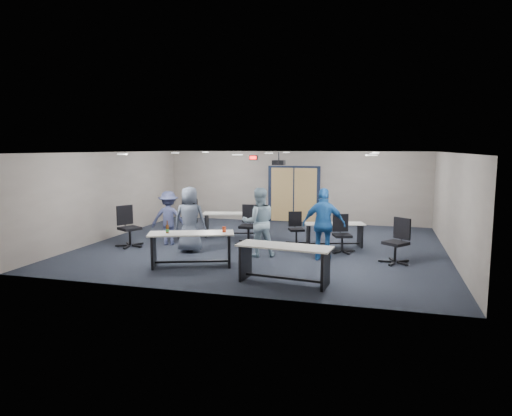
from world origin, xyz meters
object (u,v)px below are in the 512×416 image
(table_back_right, at_px, (334,231))
(chair_back_a, at_px, (189,219))
(chair_back_d, at_px, (342,234))
(chair_back_c, at_px, (296,228))
(chair_loose_left, at_px, (130,227))
(person_navy, at_px, (324,224))
(table_front_right, at_px, (284,258))
(person_plaid, at_px, (190,219))
(chair_loose_right, at_px, (396,241))
(table_back_left, at_px, (233,220))
(person_back, at_px, (169,218))
(person_lightblue, at_px, (259,222))
(table_front_left, at_px, (191,243))
(chair_back_b, at_px, (248,225))

(table_back_right, distance_m, chair_back_a, 4.58)
(chair_back_d, bearing_deg, chair_back_c, 131.93)
(chair_back_d, distance_m, chair_loose_left, 6.00)
(person_navy, bearing_deg, table_back_right, -95.44)
(chair_loose_left, bearing_deg, chair_back_d, -51.95)
(table_front_right, xyz_separation_m, chair_back_a, (-3.93, 4.05, 0.05))
(chair_back_c, height_order, person_plaid, person_plaid)
(chair_back_a, distance_m, person_navy, 4.83)
(chair_loose_right, bearing_deg, table_back_left, -166.66)
(table_back_right, relative_size, chair_loose_left, 1.51)
(chair_back_d, bearing_deg, table_back_right, 92.73)
(person_navy, distance_m, person_back, 4.66)
(person_lightblue, height_order, person_back, person_lightblue)
(table_back_right, relative_size, chair_back_c, 1.88)
(chair_loose_right, height_order, person_plaid, person_plaid)
(table_front_left, distance_m, chair_back_c, 3.74)
(table_back_left, xyz_separation_m, chair_loose_left, (-2.34, -2.29, 0.07))
(person_navy, bearing_deg, chair_back_d, -114.13)
(person_navy, bearing_deg, person_plaid, -0.84)
(table_front_left, height_order, chair_loose_right, same)
(table_front_right, height_order, table_back_left, table_front_right)
(table_front_right, relative_size, table_back_left, 1.04)
(table_back_left, bearing_deg, person_plaid, -114.13)
(chair_loose_left, distance_m, person_back, 1.13)
(chair_back_a, height_order, person_back, person_back)
(table_front_left, distance_m, person_back, 2.71)
(chair_back_d, xyz_separation_m, person_plaid, (-4.01, -1.01, 0.38))
(table_back_left, distance_m, person_back, 2.21)
(person_lightblue, height_order, person_navy, person_navy)
(table_front_right, relative_size, table_back_right, 1.15)
(table_back_left, distance_m, chair_back_a, 1.37)
(table_back_left, relative_size, person_lightblue, 1.09)
(chair_back_a, bearing_deg, person_lightblue, -53.43)
(table_back_right, height_order, chair_loose_right, chair_loose_right)
(table_back_right, xyz_separation_m, chair_back_a, (-4.57, 0.17, 0.13))
(table_front_left, distance_m, table_back_right, 4.38)
(person_back, bearing_deg, chair_back_d, 168.48)
(chair_back_b, xyz_separation_m, person_navy, (2.38, -1.33, 0.34))
(person_plaid, bearing_deg, chair_loose_right, 172.63)
(table_front_left, xyz_separation_m, table_back_left, (-0.24, 3.81, -0.05))
(chair_back_b, relative_size, chair_back_d, 1.11)
(table_back_right, relative_size, person_lightblue, 0.99)
(chair_loose_right, bearing_deg, table_front_left, -123.91)
(table_front_left, bearing_deg, table_back_right, 24.65)
(chair_back_c, xyz_separation_m, chair_back_d, (1.40, -0.75, 0.04))
(chair_back_b, relative_size, person_plaid, 0.64)
(table_front_left, xyz_separation_m, person_plaid, (-0.66, 1.42, 0.33))
(chair_back_c, bearing_deg, person_lightblue, -133.97)
(table_front_right, bearing_deg, chair_back_a, 140.75)
(table_back_right, bearing_deg, chair_back_b, 169.39)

